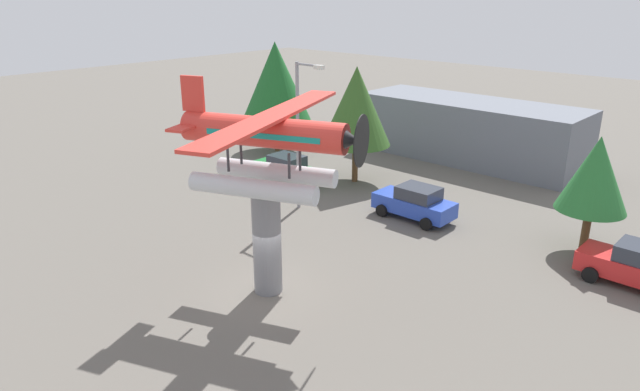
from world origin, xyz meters
The scene contains 11 objects.
ground_plane centered at (0.00, 0.00, 0.00)m, with size 140.00×140.00×0.00m, color #605B54.
display_pedestal centered at (0.00, 0.00, 2.11)m, with size 1.10×1.10×4.23m, color slate.
floatplane_monument centered at (0.12, 0.05, 5.90)m, with size 7.18×10.05×4.00m.
car_near_green centered at (-9.06, 9.73, 0.88)m, with size 4.20×2.02×1.76m.
car_mid_blue centered at (0.02, 10.18, 0.88)m, with size 4.20×2.02×1.76m.
car_far_red centered at (10.49, 10.14, 0.88)m, with size 4.20×2.02×1.76m.
streetlight_primary centered at (-5.30, 7.29, 4.52)m, with size 1.84×0.28×7.77m.
storefront_building centered at (-3.48, 22.00, 2.03)m, with size 15.26×5.24×4.06m, color slate.
tree_west centered at (-14.77, 14.50, 5.04)m, with size 4.92×4.92×7.78m.
tree_east centered at (-6.11, 12.84, 4.66)m, with size 4.18×4.18×6.99m.
tree_center_back centered at (7.82, 12.10, 3.63)m, with size 3.01×3.01×5.33m.
Camera 1 is at (14.94, -13.31, 11.18)m, focal length 32.11 mm.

